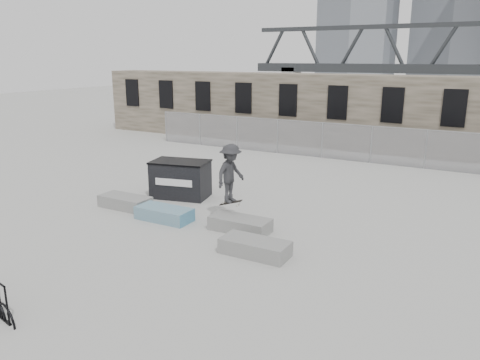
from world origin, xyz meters
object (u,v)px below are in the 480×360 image
(planter_center_left, at_px, (164,213))
(dumpster, at_px, (181,179))
(skateboarder, at_px, (231,173))
(planter_center_right, at_px, (240,224))
(planter_offset, at_px, (255,247))
(planter_far_left, at_px, (125,201))

(planter_center_left, bearing_deg, dumpster, 114.27)
(dumpster, bearing_deg, skateboarder, -40.53)
(planter_center_right, height_order, skateboarder, skateboarder)
(planter_offset, relative_size, skateboarder, 0.94)
(planter_far_left, relative_size, planter_center_right, 1.00)
(planter_far_left, bearing_deg, skateboarder, 5.23)
(planter_center_left, height_order, planter_center_right, same)
(planter_center_right, xyz_separation_m, skateboarder, (-0.59, 0.42, 1.54))
(planter_center_right, bearing_deg, skateboarder, 144.97)
(planter_center_left, xyz_separation_m, planter_offset, (4.14, -1.10, 0.00))
(planter_offset, bearing_deg, planter_center_left, 165.12)
(planter_center_right, xyz_separation_m, planter_offset, (1.31, -1.47, 0.00))
(planter_center_right, bearing_deg, planter_center_left, -172.61)
(planter_far_left, bearing_deg, planter_center_right, -0.15)
(planter_center_right, distance_m, dumpster, 4.59)
(planter_center_left, xyz_separation_m, dumpster, (-1.16, 2.57, 0.51))
(planter_offset, distance_m, dumpster, 6.47)
(planter_far_left, relative_size, planter_offset, 1.00)
(dumpster, bearing_deg, planter_center_left, -78.50)
(planter_far_left, height_order, planter_center_right, same)
(planter_far_left, xyz_separation_m, planter_center_right, (4.99, -0.01, 0.00))
(planter_center_left, distance_m, skateboarder, 2.83)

